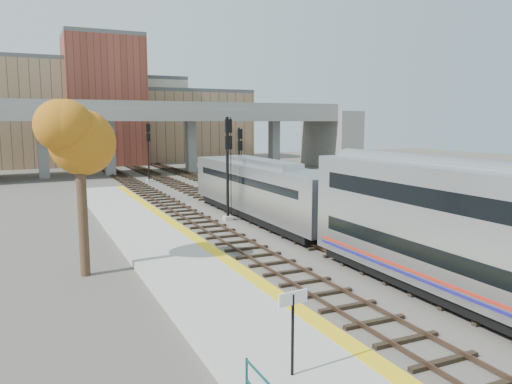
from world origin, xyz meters
name	(u,v)px	position (x,y,z in m)	size (l,w,h in m)	color
ground	(318,253)	(0.00, 0.00, 0.00)	(160.00, 160.00, 0.00)	#47423D
platform	(187,266)	(-7.25, 0.00, 0.17)	(4.50, 60.00, 0.35)	#9E9E99
yellow_strip	(224,258)	(-5.35, 0.00, 0.35)	(0.70, 60.00, 0.01)	yellow
tracks	(242,212)	(0.93, 12.50, 0.08)	(10.70, 95.00, 0.25)	black
overpass	(176,130)	(4.92, 45.00, 5.81)	(54.00, 12.00, 9.50)	slate
buildings_far	(121,116)	(1.26, 66.57, 7.88)	(43.00, 21.00, 20.60)	#987458
parking_lot	(294,182)	(14.00, 28.00, 0.02)	(14.00, 18.00, 0.04)	black
locomotive	(260,188)	(1.00, 9.40, 2.28)	(3.02, 19.05, 4.10)	#A8AAB2
signal_mast_near	(228,169)	(-1.10, 10.27, 3.65)	(0.60, 0.64, 7.27)	#9E9E99
signal_mast_mid	(239,166)	(3.00, 17.98, 3.07)	(0.60, 0.64, 6.43)	#9E9E99
signal_mast_far	(149,153)	(-1.10, 35.20, 3.33)	(0.60, 0.64, 6.81)	#9E9E99
station_sign	(293,316)	(-7.80, -11.33, 1.98)	(0.90, 0.18, 2.27)	black
tree	(79,135)	(-11.69, 1.09, 6.38)	(3.60, 3.60, 8.59)	#382619
car_a	(288,180)	(11.72, 25.09, 0.68)	(1.52, 3.77, 1.28)	#99999E
car_b	(289,179)	(12.39, 26.18, 0.68)	(1.35, 3.87, 1.27)	#99999E
car_c	(297,175)	(15.59, 30.02, 0.57)	(1.49, 3.67, 1.07)	#99999E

